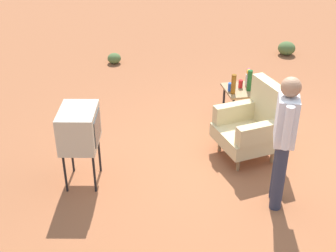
% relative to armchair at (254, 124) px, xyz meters
% --- Properties ---
extents(ground_plane, '(60.00, 60.00, 0.00)m').
position_rel_armchair_xyz_m(ground_plane, '(0.22, -0.19, -0.50)').
color(ground_plane, '#A05B38').
extents(armchair, '(0.89, 0.91, 1.06)m').
position_rel_armchair_xyz_m(armchair, '(0.00, 0.00, 0.00)').
color(armchair, '#937047').
rests_on(armchair, ground).
extents(side_table, '(0.56, 0.56, 0.63)m').
position_rel_armchair_xyz_m(side_table, '(-0.84, 0.13, 0.04)').
color(side_table, black).
rests_on(side_table, ground).
extents(tv_on_stand, '(0.68, 0.55, 1.03)m').
position_rel_armchair_xyz_m(tv_on_stand, '(0.17, -2.33, 0.28)').
color(tv_on_stand, black).
rests_on(tv_on_stand, ground).
extents(person_standing, '(0.54, 0.34, 1.64)m').
position_rel_armchair_xyz_m(person_standing, '(1.06, -0.09, 0.44)').
color(person_standing, '#2D3347').
rests_on(person_standing, ground).
extents(soda_can_red, '(0.07, 0.07, 0.12)m').
position_rel_armchair_xyz_m(soda_can_red, '(-0.89, 0.09, 0.19)').
color(soda_can_red, red).
rests_on(soda_can_red, side_table).
extents(bottle_tall_amber, '(0.07, 0.07, 0.30)m').
position_rel_armchair_xyz_m(bottle_tall_amber, '(-0.71, -0.08, 0.28)').
color(bottle_tall_amber, brown).
rests_on(bottle_tall_amber, side_table).
extents(soda_can_blue, '(0.07, 0.07, 0.12)m').
position_rel_armchair_xyz_m(soda_can_blue, '(-0.81, -0.09, 0.19)').
color(soda_can_blue, blue).
rests_on(soda_can_blue, side_table).
extents(bottle_wine_green, '(0.07, 0.07, 0.32)m').
position_rel_armchair_xyz_m(bottle_wine_green, '(-0.77, 0.18, 0.29)').
color(bottle_wine_green, '#1E5623').
rests_on(bottle_wine_green, side_table).
extents(flower_vase, '(0.14, 0.09, 0.27)m').
position_rel_armchair_xyz_m(flower_vase, '(-0.95, 0.23, 0.28)').
color(flower_vase, silver).
rests_on(flower_vase, side_table).
extents(shrub_near, '(0.37, 0.37, 0.29)m').
position_rel_armchair_xyz_m(shrub_near, '(-3.64, 2.12, -0.36)').
color(shrub_near, '#516B38').
rests_on(shrub_near, ground).
extents(shrub_mid, '(0.28, 0.28, 0.21)m').
position_rel_armchair_xyz_m(shrub_mid, '(-3.85, -1.57, -0.39)').
color(shrub_mid, '#516B38').
rests_on(shrub_mid, ground).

